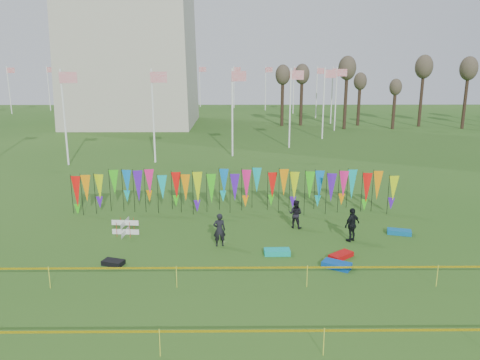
{
  "coord_description": "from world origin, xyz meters",
  "views": [
    {
      "loc": [
        0.29,
        -19.21,
        8.41
      ],
      "look_at": [
        0.53,
        6.0,
        2.12
      ],
      "focal_mm": 35.0,
      "sensor_mm": 36.0,
      "label": 1
    }
  ],
  "objects_px": {
    "kite_bag_turquoise": "(277,252)",
    "kite_bag_teal": "(399,232)",
    "kite_bag_black": "(113,262)",
    "box_kite": "(125,227)",
    "kite_bag_red": "(341,255)",
    "person_left": "(219,230)",
    "person_mid": "(295,214)",
    "person_right": "(352,225)",
    "kite_bag_blue": "(337,265)"
  },
  "relations": [
    {
      "from": "kite_bag_red",
      "to": "person_left",
      "type": "bearing_deg",
      "value": 165.22
    },
    {
      "from": "person_mid",
      "to": "kite_bag_blue",
      "type": "distance_m",
      "value": 5.17
    },
    {
      "from": "box_kite",
      "to": "kite_bag_teal",
      "type": "distance_m",
      "value": 13.88
    },
    {
      "from": "kite_bag_blue",
      "to": "kite_bag_teal",
      "type": "xyz_separation_m",
      "value": [
        4.03,
        4.0,
        -0.01
      ]
    },
    {
      "from": "kite_bag_black",
      "to": "kite_bag_red",
      "type": "bearing_deg",
      "value": 3.76
    },
    {
      "from": "person_right",
      "to": "kite_bag_turquoise",
      "type": "bearing_deg",
      "value": -13.25
    },
    {
      "from": "kite_bag_black",
      "to": "box_kite",
      "type": "bearing_deg",
      "value": 94.75
    },
    {
      "from": "kite_bag_black",
      "to": "person_right",
      "type": "bearing_deg",
      "value": 13.74
    },
    {
      "from": "kite_bag_teal",
      "to": "kite_bag_blue",
      "type": "bearing_deg",
      "value": -135.21
    },
    {
      "from": "box_kite",
      "to": "person_left",
      "type": "height_order",
      "value": "person_left"
    },
    {
      "from": "person_left",
      "to": "kite_bag_turquoise",
      "type": "bearing_deg",
      "value": 150.46
    },
    {
      "from": "person_right",
      "to": "kite_bag_red",
      "type": "bearing_deg",
      "value": 28.61
    },
    {
      "from": "kite_bag_black",
      "to": "person_left",
      "type": "bearing_deg",
      "value": 24.99
    },
    {
      "from": "kite_bag_blue",
      "to": "kite_bag_teal",
      "type": "bearing_deg",
      "value": 44.79
    },
    {
      "from": "person_mid",
      "to": "kite_bag_red",
      "type": "xyz_separation_m",
      "value": [
        1.56,
        -3.96,
        -0.65
      ]
    },
    {
      "from": "person_mid",
      "to": "person_right",
      "type": "bearing_deg",
      "value": 167.18
    },
    {
      "from": "person_left",
      "to": "kite_bag_black",
      "type": "bearing_deg",
      "value": 16.79
    },
    {
      "from": "person_left",
      "to": "kite_bag_blue",
      "type": "xyz_separation_m",
      "value": [
        5.05,
        -2.49,
        -0.69
      ]
    },
    {
      "from": "box_kite",
      "to": "kite_bag_turquoise",
      "type": "height_order",
      "value": "box_kite"
    },
    {
      "from": "person_left",
      "to": "kite_bag_teal",
      "type": "height_order",
      "value": "person_left"
    },
    {
      "from": "person_left",
      "to": "kite_bag_red",
      "type": "relative_size",
      "value": 1.39
    },
    {
      "from": "kite_bag_turquoise",
      "to": "kite_bag_black",
      "type": "relative_size",
      "value": 1.3
    },
    {
      "from": "person_left",
      "to": "kite_bag_teal",
      "type": "distance_m",
      "value": 9.22
    },
    {
      "from": "person_left",
      "to": "person_right",
      "type": "height_order",
      "value": "person_right"
    },
    {
      "from": "box_kite",
      "to": "person_left",
      "type": "bearing_deg",
      "value": -18.04
    },
    {
      "from": "kite_bag_turquoise",
      "to": "kite_bag_red",
      "type": "height_order",
      "value": "kite_bag_turquoise"
    },
    {
      "from": "kite_bag_red",
      "to": "kite_bag_black",
      "type": "xyz_separation_m",
      "value": [
        -9.96,
        -0.66,
        -0.0
      ]
    },
    {
      "from": "box_kite",
      "to": "kite_bag_blue",
      "type": "distance_m",
      "value": 10.65
    },
    {
      "from": "box_kite",
      "to": "kite_bag_red",
      "type": "bearing_deg",
      "value": -16.32
    },
    {
      "from": "person_right",
      "to": "kite_bag_red",
      "type": "height_order",
      "value": "person_right"
    },
    {
      "from": "person_right",
      "to": "kite_bag_blue",
      "type": "distance_m",
      "value": 3.42
    },
    {
      "from": "person_left",
      "to": "kite_bag_red",
      "type": "distance_m",
      "value": 5.69
    },
    {
      "from": "person_right",
      "to": "kite_bag_red",
      "type": "distance_m",
      "value": 2.34
    },
    {
      "from": "kite_bag_teal",
      "to": "kite_bag_black",
      "type": "bearing_deg",
      "value": -165.12
    },
    {
      "from": "box_kite",
      "to": "person_mid",
      "type": "height_order",
      "value": "person_mid"
    },
    {
      "from": "kite_bag_teal",
      "to": "person_left",
      "type": "bearing_deg",
      "value": -170.56
    },
    {
      "from": "kite_bag_red",
      "to": "person_mid",
      "type": "bearing_deg",
      "value": 111.48
    },
    {
      "from": "box_kite",
      "to": "person_left",
      "type": "distance_m",
      "value": 5.07
    },
    {
      "from": "kite_bag_turquoise",
      "to": "kite_bag_teal",
      "type": "bearing_deg",
      "value": 21.58
    },
    {
      "from": "person_right",
      "to": "kite_bag_teal",
      "type": "xyz_separation_m",
      "value": [
        2.67,
        0.94,
        -0.73
      ]
    },
    {
      "from": "person_mid",
      "to": "kite_bag_black",
      "type": "relative_size",
      "value": 1.69
    },
    {
      "from": "kite_bag_red",
      "to": "kite_bag_black",
      "type": "bearing_deg",
      "value": -176.24
    },
    {
      "from": "person_left",
      "to": "person_mid",
      "type": "height_order",
      "value": "person_left"
    },
    {
      "from": "person_left",
      "to": "kite_bag_teal",
      "type": "xyz_separation_m",
      "value": [
        9.07,
        1.51,
        -0.7
      ]
    },
    {
      "from": "kite_bag_blue",
      "to": "kite_bag_teal",
      "type": "relative_size",
      "value": 1.0
    },
    {
      "from": "person_left",
      "to": "kite_bag_turquoise",
      "type": "height_order",
      "value": "person_left"
    },
    {
      "from": "kite_bag_blue",
      "to": "kite_bag_black",
      "type": "bearing_deg",
      "value": 177.66
    },
    {
      "from": "person_right",
      "to": "kite_bag_teal",
      "type": "height_order",
      "value": "person_right"
    },
    {
      "from": "kite_bag_turquoise",
      "to": "kite_bag_blue",
      "type": "height_order",
      "value": "kite_bag_blue"
    },
    {
      "from": "kite_bag_turquoise",
      "to": "kite_bag_black",
      "type": "height_order",
      "value": "kite_bag_turquoise"
    }
  ]
}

